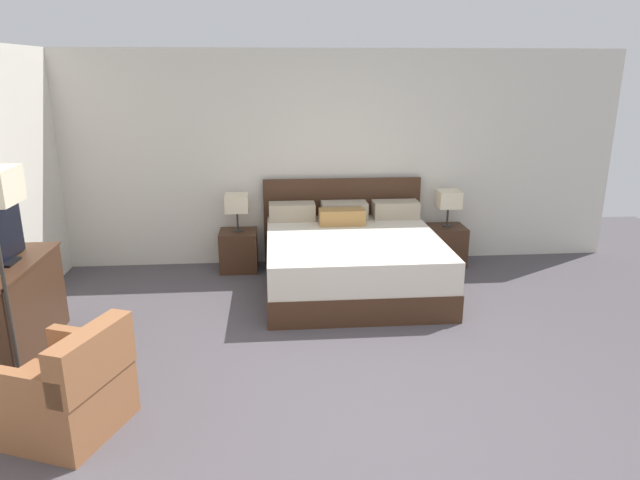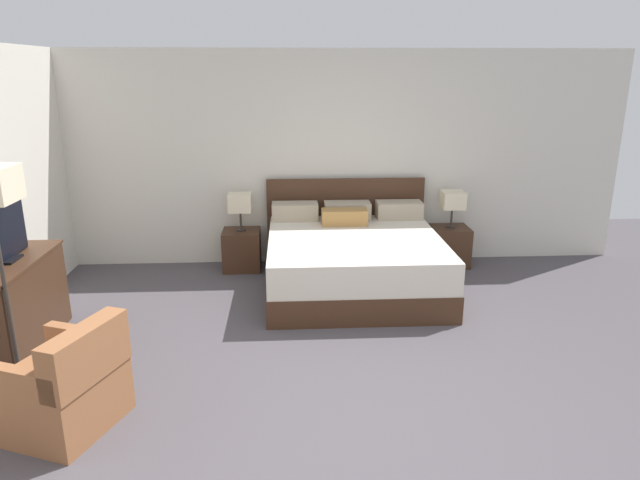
{
  "view_description": "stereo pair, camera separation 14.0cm",
  "coord_description": "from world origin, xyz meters",
  "views": [
    {
      "loc": [
        -0.59,
        -3.27,
        2.33
      ],
      "look_at": [
        -0.15,
        1.96,
        0.75
      ],
      "focal_mm": 32.0,
      "sensor_mm": 36.0,
      "label": 1
    },
    {
      "loc": [
        -0.45,
        -3.28,
        2.33
      ],
      "look_at": [
        -0.15,
        1.96,
        0.75
      ],
      "focal_mm": 32.0,
      "sensor_mm": 36.0,
      "label": 2
    }
  ],
  "objects": [
    {
      "name": "tv",
      "position": [
        -2.8,
        1.36,
        1.09
      ],
      "size": [
        0.18,
        0.76,
        0.61
      ],
      "color": "black",
      "rests_on": "dresser"
    },
    {
      "name": "table_lamp_left",
      "position": [
        -1.01,
        3.3,
        0.82
      ],
      "size": [
        0.27,
        0.27,
        0.45
      ],
      "color": "#332D28",
      "rests_on": "nightstand_left"
    },
    {
      "name": "bed",
      "position": [
        0.26,
        2.6,
        0.33
      ],
      "size": [
        1.92,
        1.95,
        1.06
      ],
      "color": "#422819",
      "rests_on": "ground"
    },
    {
      "name": "dresser",
      "position": [
        -2.8,
        1.35,
        0.41
      ],
      "size": [
        0.47,
        1.25,
        0.79
      ],
      "color": "#422819",
      "rests_on": "ground"
    },
    {
      "name": "nightstand_right",
      "position": [
        1.53,
        3.29,
        0.24
      ],
      "size": [
        0.44,
        0.41,
        0.48
      ],
      "color": "#422819",
      "rests_on": "ground"
    },
    {
      "name": "armchair_by_window",
      "position": [
        -1.97,
        0.17,
        0.28
      ],
      "size": [
        0.89,
        0.89,
        0.76
      ],
      "color": "#935B38",
      "rests_on": "ground"
    },
    {
      "name": "wall_back",
      "position": [
        0.0,
        3.59,
        1.28
      ],
      "size": [
        7.32,
        0.06,
        2.56
      ],
      "primitive_type": "cube",
      "color": "silver",
      "rests_on": "ground"
    },
    {
      "name": "nightstand_left",
      "position": [
        -1.01,
        3.29,
        0.24
      ],
      "size": [
        0.44,
        0.41,
        0.48
      ],
      "color": "#422819",
      "rests_on": "ground"
    },
    {
      "name": "ground_plane",
      "position": [
        0.0,
        0.0,
        0.0
      ],
      "size": [
        10.68,
        10.68,
        0.0
      ],
      "primitive_type": "plane",
      "color": "#4C474C"
    },
    {
      "name": "table_lamp_right",
      "position": [
        1.53,
        3.3,
        0.82
      ],
      "size": [
        0.27,
        0.27,
        0.45
      ],
      "color": "#332D28",
      "rests_on": "nightstand_right"
    }
  ]
}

